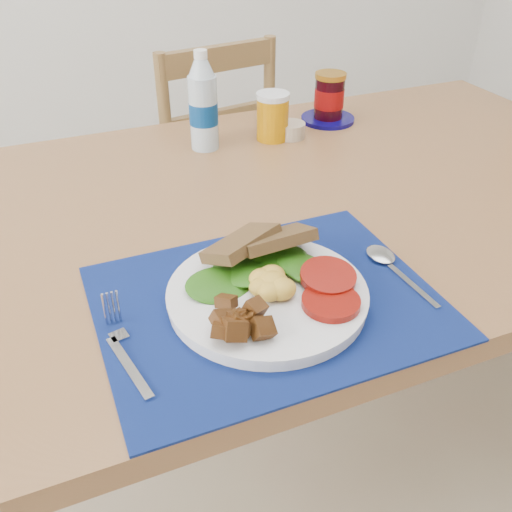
{
  "coord_description": "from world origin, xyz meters",
  "views": [
    {
      "loc": [
        -0.49,
        -0.64,
        1.25
      ],
      "look_at": [
        -0.23,
        -0.03,
        0.8
      ],
      "focal_mm": 40.0,
      "sensor_mm": 36.0,
      "label": 1
    }
  ],
  "objects_px": {
    "juice_glass": "(273,118)",
    "jam_on_saucer": "(329,100)",
    "chair_far": "(206,147)",
    "water_bottle": "(203,107)",
    "breakfast_plate": "(265,292)"
  },
  "relations": [
    {
      "from": "juice_glass",
      "to": "jam_on_saucer",
      "type": "distance_m",
      "value": 0.18
    },
    {
      "from": "juice_glass",
      "to": "jam_on_saucer",
      "type": "xyz_separation_m",
      "value": [
        0.17,
        0.05,
        0.0
      ]
    },
    {
      "from": "chair_far",
      "to": "water_bottle",
      "type": "xyz_separation_m",
      "value": [
        -0.15,
        -0.47,
        0.3
      ]
    },
    {
      "from": "jam_on_saucer",
      "to": "chair_far",
      "type": "bearing_deg",
      "value": 112.1
    },
    {
      "from": "water_bottle",
      "to": "breakfast_plate",
      "type": "bearing_deg",
      "value": -100.19
    },
    {
      "from": "breakfast_plate",
      "to": "juice_glass",
      "type": "height_order",
      "value": "juice_glass"
    },
    {
      "from": "juice_glass",
      "to": "water_bottle",
      "type": "bearing_deg",
      "value": 175.73
    },
    {
      "from": "water_bottle",
      "to": "jam_on_saucer",
      "type": "height_order",
      "value": "water_bottle"
    },
    {
      "from": "breakfast_plate",
      "to": "water_bottle",
      "type": "xyz_separation_m",
      "value": [
        0.1,
        0.55,
        0.07
      ]
    },
    {
      "from": "juice_glass",
      "to": "jam_on_saucer",
      "type": "bearing_deg",
      "value": 16.26
    },
    {
      "from": "chair_far",
      "to": "jam_on_saucer",
      "type": "distance_m",
      "value": 0.53
    },
    {
      "from": "water_bottle",
      "to": "chair_far",
      "type": "bearing_deg",
      "value": 72.53
    },
    {
      "from": "breakfast_plate",
      "to": "water_bottle",
      "type": "relative_size",
      "value": 1.32
    },
    {
      "from": "water_bottle",
      "to": "juice_glass",
      "type": "xyz_separation_m",
      "value": [
        0.15,
        -0.01,
        -0.04
      ]
    },
    {
      "from": "water_bottle",
      "to": "jam_on_saucer",
      "type": "distance_m",
      "value": 0.33
    }
  ]
}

